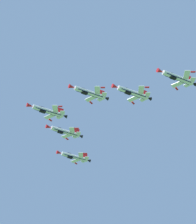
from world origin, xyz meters
TOP-DOWN VIEW (x-y plane):
  - fighter_jet_lead at (14.82, 118.72)m, footprint 15.91×10.51m
  - fighter_jet_left_wing at (27.68, 107.76)m, footprint 15.91×10.51m
  - fighter_jet_right_wing at (24.62, 131.84)m, footprint 15.91×10.50m
  - fighter_jet_left_outer at (41.24, 99.76)m, footprint 15.91×10.50m
  - fighter_jet_right_outer at (32.69, 147.47)m, footprint 15.91×10.50m
  - fighter_jet_trail_slot at (53.32, 88.56)m, footprint 15.91×10.51m

SIDE VIEW (x-z plane):
  - fighter_jet_lead at x=14.82m, z-range 95.63..99.98m
  - fighter_jet_right_outer at x=32.69m, z-range 95.66..100.00m
  - fighter_jet_left_outer at x=41.24m, z-range 96.08..100.44m
  - fighter_jet_trail_slot at x=53.32m, z-range 96.88..101.24m
  - fighter_jet_right_wing at x=24.62m, z-range 96.92..101.29m
  - fighter_jet_left_wing at x=27.68m, z-range 99.00..103.36m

